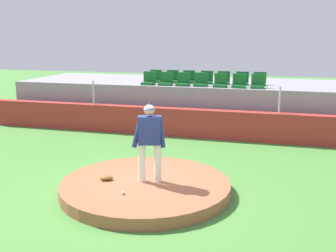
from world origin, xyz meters
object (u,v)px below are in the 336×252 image
Objects in this scene: stadium_chair_4 at (220,83)px; stadium_chair_6 at (258,84)px; stadium_chair_0 at (149,81)px; stadium_chair_8 at (172,79)px; stadium_chair_12 at (242,81)px; stadium_chair_1 at (166,81)px; fielding_glove at (106,178)px; stadium_chair_7 at (155,78)px; stadium_chair_10 at (206,80)px; stadium_chair_3 at (201,82)px; pitcher at (150,137)px; stadium_chair_13 at (260,81)px; stadium_chair_2 at (183,82)px; stadium_chair_11 at (223,80)px; stadium_chair_5 at (239,83)px; baseball at (123,193)px; stadium_chair_9 at (189,79)px.

stadium_chair_4 is 1.35m from stadium_chair_6.
stadium_chair_0 and stadium_chair_4 have the same top height.
stadium_chair_8 is 2.81m from stadium_chair_12.
stadium_chair_1 is 1.00× the size of stadium_chair_12.
fielding_glove is at bearing 93.72° from stadium_chair_8.
stadium_chair_12 is at bearing -179.75° from stadium_chair_7.
stadium_chair_1 is 1.18m from stadium_chair_7.
stadium_chair_8 is (-3.46, 0.90, 0.00)m from stadium_chair_6.
stadium_chair_10 is at bearing -179.31° from stadium_chair_7.
stadium_chair_0 is 2.06m from stadium_chair_3.
stadium_chair_8 is 1.41m from stadium_chair_10.
stadium_chair_13 is at bearing 59.52° from pitcher.
fielding_glove is 7.48m from stadium_chair_6.
stadium_chair_3 is (0.68, 0.04, 0.00)m from stadium_chair_2.
stadium_chair_0 is at bearing 75.69° from fielding_glove.
stadium_chair_4 reaches higher than pitcher.
stadium_chair_10 is (-0.08, 7.42, 0.55)m from pitcher.
stadium_chair_0 and stadium_chair_1 have the same top height.
stadium_chair_1 is 2.28m from stadium_chair_11.
stadium_chair_1 is at bearing 0.24° from stadium_chair_6.
stadium_chair_10 is (1.41, 0.03, 0.00)m from stadium_chair_8.
stadium_chair_11 is at bearing -146.18° from stadium_chair_2.
stadium_chair_8 is (-2.11, 0.91, 0.00)m from stadium_chair_4.
stadium_chair_1 is at bearing 18.55° from stadium_chair_12.
stadium_chair_10 is (-1.38, 0.95, 0.00)m from stadium_chair_5.
baseball is 0.15× the size of stadium_chair_0.
stadium_chair_5 is 1.00× the size of stadium_chair_11.
stadium_chair_0 is at bearing 24.14° from stadium_chair_10.
stadium_chair_13 is at bearing -157.51° from stadium_chair_3.
stadium_chair_6 is at bearing 57.64° from pitcher.
stadium_chair_0 is 1.00× the size of stadium_chair_7.
stadium_chair_13 is at bearing -167.60° from stadium_chair_0.
stadium_chair_5 is at bearing 53.35° from stadium_chair_13.
stadium_chair_12 is (1.62, 8.31, 1.57)m from baseball.
stadium_chair_13 is at bearing 179.32° from stadium_chair_10.
fielding_glove is 0.60× the size of stadium_chair_9.
fielding_glove is 0.60× the size of stadium_chair_7.
stadium_chair_7 is (-1.21, 7.60, 1.55)m from fielding_glove.
stadium_chair_4 is 1.00× the size of stadium_chair_8.
stadium_chair_4 and stadium_chair_7 have the same top height.
stadium_chair_1 and stadium_chair_9 have the same top height.
stadium_chair_8 is at bearing 0.50° from stadium_chair_12.
stadium_chair_6 reaches higher than pitcher.
pitcher is at bearing 78.66° from stadium_chair_5.
stadium_chair_12 is (1.32, 7.41, 0.55)m from pitcher.
pitcher is 3.65× the size of stadium_chair_4.
stadium_chair_9 is at bearing -24.26° from stadium_chair_5.
stadium_chair_3 and stadium_chair_6 have the same top height.
stadium_chair_3 is at bearing 75.64° from pitcher.
stadium_chair_5 is at bearing 165.20° from stadium_chair_7.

